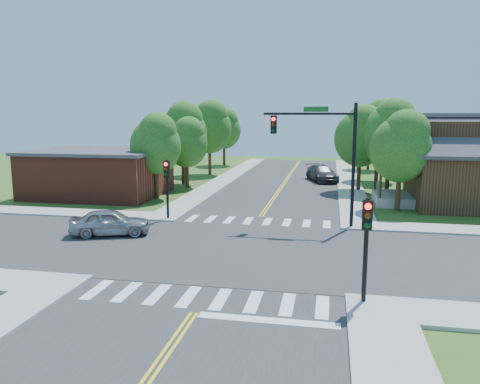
% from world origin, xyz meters
% --- Properties ---
extents(ground, '(100.00, 100.00, 0.00)m').
position_xyz_m(ground, '(0.00, 0.00, 0.00)').
color(ground, '#37571B').
rests_on(ground, ground).
extents(road_ns, '(10.00, 90.00, 0.04)m').
position_xyz_m(road_ns, '(0.00, 0.00, 0.02)').
color(road_ns, '#2D2D30').
rests_on(road_ns, ground).
extents(road_ew, '(90.00, 10.00, 0.04)m').
position_xyz_m(road_ew, '(0.00, 0.00, 0.03)').
color(road_ew, '#2D2D30').
rests_on(road_ew, ground).
extents(intersection_patch, '(10.20, 10.20, 0.06)m').
position_xyz_m(intersection_patch, '(0.00, 0.00, 0.00)').
color(intersection_patch, '#2D2D30').
rests_on(intersection_patch, ground).
extents(sidewalk_nw, '(40.00, 40.00, 0.14)m').
position_xyz_m(sidewalk_nw, '(-15.82, 15.82, 0.07)').
color(sidewalk_nw, '#9E9B93').
rests_on(sidewalk_nw, ground).
extents(crosswalk_north, '(8.85, 2.00, 0.01)m').
position_xyz_m(crosswalk_north, '(0.00, 6.20, 0.05)').
color(crosswalk_north, white).
rests_on(crosswalk_north, ground).
extents(crosswalk_south, '(8.85, 2.00, 0.01)m').
position_xyz_m(crosswalk_south, '(0.00, -6.20, 0.05)').
color(crosswalk_south, white).
rests_on(crosswalk_south, ground).
extents(centerline, '(0.30, 90.00, 0.01)m').
position_xyz_m(centerline, '(0.00, 0.00, 0.05)').
color(centerline, yellow).
rests_on(centerline, ground).
extents(stop_bar, '(4.60, 0.45, 0.09)m').
position_xyz_m(stop_bar, '(2.50, -7.60, 0.00)').
color(stop_bar, white).
rests_on(stop_bar, ground).
extents(signal_mast_ne, '(5.30, 0.42, 7.20)m').
position_xyz_m(signal_mast_ne, '(3.91, 5.59, 4.85)').
color(signal_mast_ne, black).
rests_on(signal_mast_ne, ground).
extents(signal_pole_se, '(0.34, 0.42, 3.80)m').
position_xyz_m(signal_pole_se, '(5.60, -5.62, 2.66)').
color(signal_pole_se, black).
rests_on(signal_pole_se, ground).
extents(signal_pole_nw, '(0.34, 0.42, 3.80)m').
position_xyz_m(signal_pole_nw, '(-5.60, 5.58, 2.66)').
color(signal_pole_nw, black).
rests_on(signal_pole_nw, ground).
extents(building_nw, '(10.40, 8.40, 3.73)m').
position_xyz_m(building_nw, '(-14.20, 13.20, 1.88)').
color(building_nw, maroon).
rests_on(building_nw, ground).
extents(tree_e_a, '(4.07, 3.87, 6.92)m').
position_xyz_m(tree_e_a, '(8.99, 11.33, 4.53)').
color(tree_e_a, '#382314').
rests_on(tree_e_a, ground).
extents(tree_e_b, '(4.64, 4.40, 7.88)m').
position_xyz_m(tree_e_b, '(9.01, 18.02, 5.16)').
color(tree_e_b, '#382314').
rests_on(tree_e_b, ground).
extents(tree_e_c, '(4.75, 4.51, 8.07)m').
position_xyz_m(tree_e_c, '(8.88, 25.93, 5.29)').
color(tree_e_c, '#382314').
rests_on(tree_e_c, ground).
extents(tree_e_d, '(4.22, 4.00, 7.17)m').
position_xyz_m(tree_e_d, '(8.74, 35.39, 4.69)').
color(tree_e_d, '#382314').
rests_on(tree_e_d, ground).
extents(tree_w_a, '(3.96, 3.76, 6.73)m').
position_xyz_m(tree_w_a, '(-8.98, 12.65, 4.40)').
color(tree_w_a, '#382314').
rests_on(tree_w_a, ground).
extents(tree_w_b, '(4.58, 4.35, 7.78)m').
position_xyz_m(tree_w_b, '(-9.26, 20.27, 5.10)').
color(tree_w_b, '#382314').
rests_on(tree_w_b, ground).
extents(tree_w_c, '(4.78, 4.54, 8.12)m').
position_xyz_m(tree_w_c, '(-8.61, 27.68, 5.32)').
color(tree_w_c, '#382314').
rests_on(tree_w_c, ground).
extents(tree_w_d, '(4.33, 4.11, 7.35)m').
position_xyz_m(tree_w_d, '(-9.19, 37.20, 4.82)').
color(tree_w_d, '#382314').
rests_on(tree_w_d, ground).
extents(tree_house, '(4.35, 4.14, 7.40)m').
position_xyz_m(tree_house, '(6.78, 19.22, 4.85)').
color(tree_house, '#382314').
rests_on(tree_house, ground).
extents(tree_bldg, '(3.75, 3.56, 6.37)m').
position_xyz_m(tree_bldg, '(-8.30, 18.41, 4.17)').
color(tree_bldg, '#382314').
rests_on(tree_bldg, ground).
extents(car_silver, '(4.31, 5.29, 1.45)m').
position_xyz_m(car_silver, '(-7.39, 1.39, 0.72)').
color(car_silver, '#9FA0A5').
rests_on(car_silver, ground).
extents(car_dgrey, '(5.35, 6.59, 1.53)m').
position_xyz_m(car_dgrey, '(3.50, 24.55, 0.77)').
color(car_dgrey, '#2E3133').
rests_on(car_dgrey, ground).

